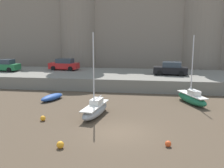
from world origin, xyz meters
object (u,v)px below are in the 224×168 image
object	(u,v)px
mooring_buoy_near_channel	(60,145)
car_quay_centre_east	(171,69)
car_quay_east	(64,64)
rowboat_foreground_right	(52,97)
mooring_buoy_mid_mud	(168,144)
mooring_buoy_near_shore	(43,118)
sailboat_near_channel_right	(192,98)
sailboat_near_channel_left	(95,109)
car_quay_west	(4,65)

from	to	relation	value
mooring_buoy_near_channel	car_quay_centre_east	size ratio (longest dim) A/B	0.10
car_quay_centre_east	car_quay_east	bearing A→B (deg)	170.33
rowboat_foreground_right	mooring_buoy_mid_mud	distance (m)	14.36
rowboat_foreground_right	car_quay_east	world-z (taller)	car_quay_east
mooring_buoy_near_shore	mooring_buoy_near_channel	world-z (taller)	mooring_buoy_near_channel
sailboat_near_channel_right	car_quay_centre_east	size ratio (longest dim) A/B	1.52
car_quay_centre_east	sailboat_near_channel_right	bearing A→B (deg)	-80.24
sailboat_near_channel_left	mooring_buoy_near_shore	world-z (taller)	sailboat_near_channel_left
mooring_buoy_near_shore	mooring_buoy_mid_mud	xyz separation A→B (m)	(9.16, -3.39, -0.02)
rowboat_foreground_right	car_quay_centre_east	bearing A→B (deg)	35.56
mooring_buoy_near_channel	car_quay_east	distance (m)	22.99
sailboat_near_channel_right	mooring_buoy_mid_mud	distance (m)	10.47
rowboat_foreground_right	car_quay_west	world-z (taller)	car_quay_west
car_quay_west	car_quay_centre_east	bearing A→B (deg)	-0.65
rowboat_foreground_right	mooring_buoy_near_channel	xyz separation A→B (m)	(4.54, -10.63, -0.10)
car_quay_centre_east	car_quay_west	xyz separation A→B (m)	(-22.34, 0.25, 0.00)
sailboat_near_channel_left	mooring_buoy_near_shore	bearing A→B (deg)	-154.86
mooring_buoy_near_shore	car_quay_east	world-z (taller)	car_quay_east
mooring_buoy_near_channel	mooring_buoy_mid_mud	bearing A→B (deg)	10.08
rowboat_foreground_right	mooring_buoy_mid_mud	size ratio (longest dim) A/B	8.48
car_quay_east	sailboat_near_channel_right	bearing A→B (deg)	-33.68
sailboat_near_channel_right	mooring_buoy_mid_mud	world-z (taller)	sailboat_near_channel_right
sailboat_near_channel_right	mooring_buoy_mid_mud	xyz separation A→B (m)	(-2.84, -10.07, -0.39)
sailboat_near_channel_left	car_quay_east	xyz separation A→B (m)	(-7.70, 15.59, 1.67)
mooring_buoy_near_channel	car_quay_west	distance (m)	24.57
sailboat_near_channel_right	car_quay_east	bearing A→B (deg)	146.32
car_quay_centre_east	car_quay_east	xyz separation A→B (m)	(-14.58, 2.48, 0.00)
mooring_buoy_mid_mud	mooring_buoy_near_channel	bearing A→B (deg)	-169.92
sailboat_near_channel_left	rowboat_foreground_right	size ratio (longest dim) A/B	2.12
mooring_buoy_near_channel	car_quay_centre_east	xyz separation A→B (m)	(7.66, 19.34, 2.03)
sailboat_near_channel_left	rowboat_foreground_right	bearing A→B (deg)	140.44
mooring_buoy_near_shore	mooring_buoy_near_channel	size ratio (longest dim) A/B	0.94
mooring_buoy_near_shore	car_quay_centre_east	distance (m)	18.36
sailboat_near_channel_right	car_quay_centre_east	bearing A→B (deg)	99.76
mooring_buoy_near_channel	car_quay_west	world-z (taller)	car_quay_west
sailboat_near_channel_right	mooring_buoy_near_channel	distance (m)	14.39
rowboat_foreground_right	car_quay_east	distance (m)	11.61
sailboat_near_channel_left	car_quay_west	distance (m)	20.51
mooring_buoy_near_shore	car_quay_centre_east	world-z (taller)	car_quay_centre_east
sailboat_near_channel_right	rowboat_foreground_right	xyz separation A→B (m)	(-13.60, -0.55, -0.26)
mooring_buoy_near_shore	mooring_buoy_mid_mud	world-z (taller)	mooring_buoy_near_shore
sailboat_near_channel_right	car_quay_west	size ratio (longest dim) A/B	1.52
mooring_buoy_mid_mud	car_quay_centre_east	world-z (taller)	car_quay_centre_east
sailboat_near_channel_right	car_quay_east	size ratio (longest dim) A/B	1.52
rowboat_foreground_right	car_quay_east	size ratio (longest dim) A/B	0.74
mooring_buoy_near_channel	sailboat_near_channel_right	bearing A→B (deg)	50.97
mooring_buoy_mid_mud	sailboat_near_channel_left	bearing A→B (deg)	136.66
rowboat_foreground_right	car_quay_west	bearing A→B (deg)	138.53
rowboat_foreground_right	mooring_buoy_mid_mud	world-z (taller)	rowboat_foreground_right
rowboat_foreground_right	mooring_buoy_near_shore	xyz separation A→B (m)	(1.60, -6.14, -0.11)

